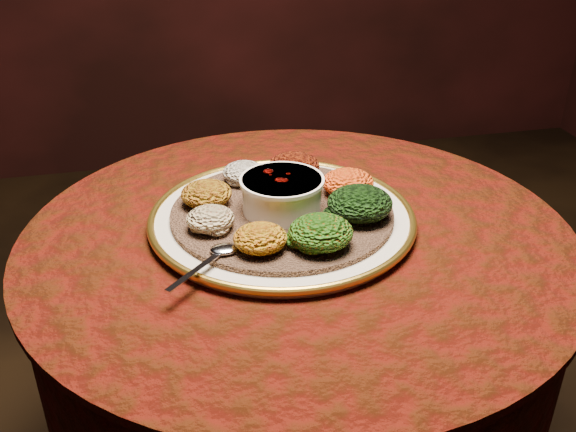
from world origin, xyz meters
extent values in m
cylinder|color=black|center=(0.00, 0.00, 0.34)|extent=(0.12, 0.12, 0.68)
cylinder|color=black|center=(0.00, 0.00, 0.70)|extent=(0.80, 0.80, 0.04)
cylinder|color=#3E0B05|center=(0.00, 0.00, 0.56)|extent=(0.93, 0.93, 0.34)
cylinder|color=#3E0B05|center=(0.00, 0.00, 0.73)|extent=(0.96, 0.96, 0.01)
cylinder|color=beige|center=(-0.02, 0.03, 0.74)|extent=(0.53, 0.53, 0.02)
torus|color=gold|center=(-0.02, 0.03, 0.75)|extent=(0.47, 0.47, 0.01)
cylinder|color=brown|center=(-0.02, 0.03, 0.76)|extent=(0.51, 0.51, 0.01)
cylinder|color=white|center=(-0.02, 0.03, 0.79)|extent=(0.14, 0.14, 0.06)
cylinder|color=white|center=(-0.02, 0.03, 0.82)|extent=(0.15, 0.15, 0.01)
cylinder|color=#560604|center=(-0.02, 0.03, 0.81)|extent=(0.12, 0.12, 0.01)
ellipsoid|color=silver|center=(-0.14, -0.09, 0.77)|extent=(0.05, 0.03, 0.01)
cube|color=silver|center=(-0.19, -0.14, 0.77)|extent=(0.10, 0.10, 0.00)
ellipsoid|color=silver|center=(-0.07, 0.15, 0.78)|extent=(0.08, 0.08, 0.04)
ellipsoid|color=black|center=(0.03, 0.15, 0.79)|extent=(0.10, 0.09, 0.05)
ellipsoid|color=#C37110|center=(0.11, 0.06, 0.78)|extent=(0.09, 0.09, 0.05)
ellipsoid|color=black|center=(0.10, -0.03, 0.79)|extent=(0.11, 0.11, 0.05)
ellipsoid|color=#AD400B|center=(0.01, -0.10, 0.79)|extent=(0.10, 0.10, 0.05)
ellipsoid|color=#B78310|center=(-0.08, -0.09, 0.78)|extent=(0.09, 0.08, 0.04)
ellipsoid|color=maroon|center=(-0.15, -0.01, 0.78)|extent=(0.08, 0.08, 0.04)
ellipsoid|color=#986E12|center=(-0.15, 0.08, 0.78)|extent=(0.09, 0.09, 0.04)
camera|label=1|loc=(-0.23, -0.94, 1.30)|focal=40.00mm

